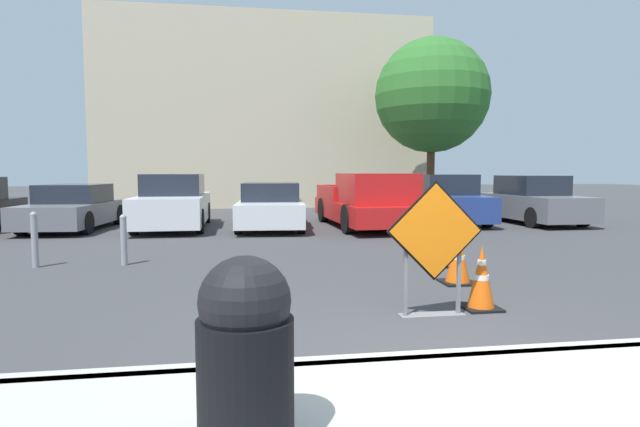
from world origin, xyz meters
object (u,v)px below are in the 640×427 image
(road_closed_sign, at_px, (434,242))
(trash_bin, at_px, (245,351))
(parked_car_fifth, at_px, (445,201))
(bollard_nearest, at_px, (124,238))
(bollard_second, at_px, (35,238))
(traffic_cone_nearest, at_px, (481,278))
(traffic_cone_second, at_px, (458,258))
(parked_car_second, at_px, (74,208))
(traffic_cone_third, at_px, (447,246))
(pickup_truck, at_px, (367,203))
(parked_car_sixth, at_px, (532,201))
(parked_car_fourth, at_px, (271,207))
(parked_car_third, at_px, (174,203))

(road_closed_sign, bearing_deg, trash_bin, -128.84)
(parked_car_fifth, distance_m, bollard_nearest, 10.50)
(bollard_nearest, distance_m, bollard_second, 1.48)
(traffic_cone_nearest, distance_m, traffic_cone_second, 1.40)
(parked_car_second, xyz_separation_m, bollard_second, (1.28, -6.09, -0.09))
(parked_car_second, relative_size, parked_car_fifth, 0.99)
(traffic_cone_third, xyz_separation_m, parked_car_fifth, (2.90, 7.02, 0.36))
(traffic_cone_nearest, relative_size, pickup_truck, 0.14)
(traffic_cone_third, relative_size, trash_bin, 0.68)
(parked_car_second, bearing_deg, road_closed_sign, 128.97)
(pickup_truck, bearing_deg, bollard_nearest, 39.18)
(road_closed_sign, xyz_separation_m, trash_bin, (-2.13, -2.65, -0.19))
(road_closed_sign, bearing_deg, parked_car_second, 125.15)
(pickup_truck, bearing_deg, traffic_cone_third, 86.58)
(parked_car_sixth, relative_size, bollard_second, 4.39)
(road_closed_sign, bearing_deg, bollard_second, 145.93)
(parked_car_fourth, bearing_deg, parked_car_third, -5.13)
(parked_car_fourth, height_order, trash_bin, parked_car_fourth)
(parked_car_sixth, bearing_deg, parked_car_second, -2.84)
(pickup_truck, height_order, parked_car_fifth, pickup_truck)
(parked_car_sixth, xyz_separation_m, bollard_nearest, (-11.39, -5.72, -0.22))
(traffic_cone_second, distance_m, trash_bin, 5.30)
(pickup_truck, height_order, parked_car_sixth, pickup_truck)
(traffic_cone_third, distance_m, parked_car_sixth, 8.80)
(traffic_cone_nearest, bearing_deg, parked_car_third, 117.06)
(traffic_cone_third, bearing_deg, parked_car_third, 129.06)
(parked_car_fourth, distance_m, parked_car_fifth, 5.69)
(parked_car_fourth, xyz_separation_m, parked_car_sixth, (8.49, 0.23, 0.07))
(bollard_second, bearing_deg, parked_car_third, 75.40)
(trash_bin, bearing_deg, pickup_truck, 72.81)
(bollard_second, bearing_deg, traffic_cone_nearest, -29.48)
(traffic_cone_nearest, xyz_separation_m, parked_car_fourth, (-2.07, 9.14, 0.25))
(trash_bin, bearing_deg, traffic_cone_second, 53.54)
(traffic_cone_second, bearing_deg, pickup_truck, 86.41)
(parked_car_second, xyz_separation_m, trash_bin, (4.89, -12.62, 0.07))
(parked_car_second, xyz_separation_m, bollard_nearest, (2.76, -6.09, -0.13))
(bollard_second, bearing_deg, parked_car_fourth, 51.45)
(parked_car_fourth, height_order, bollard_nearest, parked_car_fourth)
(trash_bin, bearing_deg, parked_car_third, 99.40)
(traffic_cone_second, xyz_separation_m, bollard_second, (-6.76, 2.28, 0.13))
(parked_car_fifth, height_order, bollard_nearest, parked_car_fifth)
(parked_car_fourth, distance_m, trash_bin, 12.05)
(parked_car_fifth, xyz_separation_m, trash_bin, (-6.43, -12.60, -0.04))
(bollard_nearest, bearing_deg, parked_car_second, 114.37)
(parked_car_sixth, distance_m, bollard_nearest, 12.75)
(parked_car_third, bearing_deg, traffic_cone_second, 121.76)
(parked_car_third, relative_size, parked_car_fourth, 1.07)
(parked_car_fourth, xyz_separation_m, pickup_truck, (2.84, -0.36, 0.10))
(parked_car_second, bearing_deg, bollard_nearest, 118.18)
(traffic_cone_second, distance_m, bollard_nearest, 5.75)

